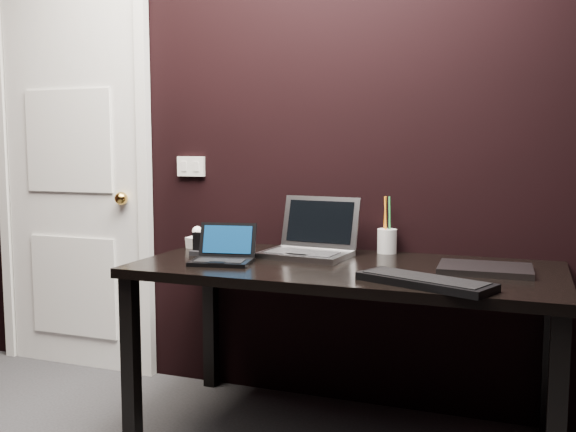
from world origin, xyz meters
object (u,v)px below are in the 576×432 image
at_px(door, 72,179).
at_px(mobile_phone, 198,247).
at_px(desk, 345,284).
at_px(closed_laptop, 485,269).
at_px(netbook, 223,255).
at_px(ext_keyboard, 425,281).
at_px(pen_cup, 387,240).
at_px(silver_laptop, 309,245).
at_px(desk_phone, 210,240).

distance_m(door, mobile_phone, 1.08).
bearing_deg(desk, closed_laptop, 4.93).
relative_size(netbook, ext_keyboard, 0.55).
xyz_separation_m(door, closed_laptop, (2.19, -0.33, -0.29)).
height_order(mobile_phone, pen_cup, pen_cup).
bearing_deg(closed_laptop, pen_cup, 145.75).
bearing_deg(door, pen_cup, -0.82).
distance_m(silver_laptop, ext_keyboard, 0.72).
relative_size(ext_keyboard, desk_phone, 2.20).
xyz_separation_m(closed_laptop, desk_phone, (-1.26, 0.14, 0.03)).
relative_size(desk, netbook, 6.08).
xyz_separation_m(netbook, ext_keyboard, (0.85, -0.15, -0.02)).
height_order(ext_keyboard, mobile_phone, mobile_phone).
distance_m(closed_laptop, pen_cup, 0.54).
bearing_deg(mobile_phone, pen_cup, 24.29).
distance_m(door, desk_phone, 0.99).
distance_m(desk, ext_keyboard, 0.47).
height_order(door, mobile_phone, door).
bearing_deg(netbook, desk_phone, 125.03).
bearing_deg(desk_phone, netbook, -54.97).
distance_m(mobile_phone, pen_cup, 0.85).
xyz_separation_m(netbook, silver_laptop, (0.28, 0.29, 0.02)).
relative_size(door, closed_laptop, 6.00).
relative_size(desk, ext_keyboard, 3.37).
distance_m(desk, desk_phone, 0.75).
height_order(silver_laptop, closed_laptop, silver_laptop).
bearing_deg(pen_cup, door, 179.18).
xyz_separation_m(mobile_phone, pen_cup, (0.77, 0.35, 0.02)).
relative_size(door, pen_cup, 8.31).
distance_m(closed_laptop, desk_phone, 1.26).
relative_size(desk_phone, pen_cup, 0.89).
distance_m(door, silver_laptop, 1.48).
relative_size(ext_keyboard, pen_cup, 1.96).
bearing_deg(silver_laptop, mobile_phone, -161.95).
distance_m(door, pen_cup, 1.76).
bearing_deg(pen_cup, desk, -105.72).
bearing_deg(closed_laptop, netbook, -170.16).
height_order(door, pen_cup, door).
relative_size(closed_laptop, pen_cup, 1.39).
relative_size(silver_laptop, pen_cup, 1.54).
bearing_deg(mobile_phone, door, 158.96).
bearing_deg(desk_phone, silver_laptop, -3.94).
distance_m(silver_laptop, closed_laptop, 0.76).
distance_m(netbook, pen_cup, 0.76).
bearing_deg(pen_cup, mobile_phone, -155.71).
relative_size(ext_keyboard, mobile_phone, 5.02).
bearing_deg(door, desk_phone, -11.26).
bearing_deg(ext_keyboard, door, 161.94).
xyz_separation_m(silver_laptop, mobile_phone, (-0.47, -0.15, -0.01)).
xyz_separation_m(door, ext_keyboard, (2.01, -0.66, -0.29)).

